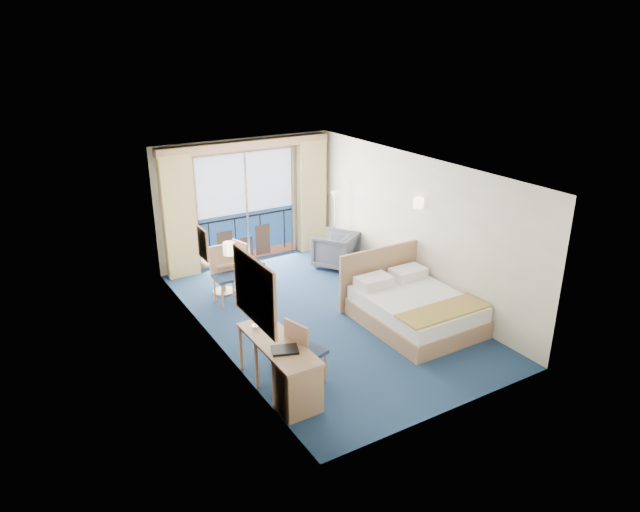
# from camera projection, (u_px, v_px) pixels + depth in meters

# --- Properties ---
(floor) EXTENTS (6.50, 6.50, 0.00)m
(floor) POSITION_uv_depth(u_px,v_px,m) (323.00, 315.00, 10.25)
(floor) COLOR navy
(floor) RESTS_ON ground
(room_walls) EXTENTS (4.04, 6.54, 2.72)m
(room_walls) POSITION_uv_depth(u_px,v_px,m) (323.00, 221.00, 9.60)
(room_walls) COLOR white
(room_walls) RESTS_ON ground
(balcony_door) EXTENTS (2.36, 0.03, 2.52)m
(balcony_door) POSITION_uv_depth(u_px,v_px,m) (246.00, 210.00, 12.40)
(balcony_door) COLOR navy
(balcony_door) RESTS_ON room_walls
(curtain_left) EXTENTS (0.65, 0.22, 2.55)m
(curtain_left) POSITION_uv_depth(u_px,v_px,m) (179.00, 217.00, 11.50)
(curtain_left) COLOR tan
(curtain_left) RESTS_ON room_walls
(curtain_right) EXTENTS (0.65, 0.22, 2.55)m
(curtain_right) POSITION_uv_depth(u_px,v_px,m) (312.00, 196.00, 12.98)
(curtain_right) COLOR tan
(curtain_right) RESTS_ON room_walls
(pelmet) EXTENTS (3.80, 0.25, 0.18)m
(pelmet) POSITION_uv_depth(u_px,v_px,m) (246.00, 145.00, 11.79)
(pelmet) COLOR tan
(pelmet) RESTS_ON room_walls
(mirror) EXTENTS (0.05, 1.25, 0.95)m
(mirror) POSITION_uv_depth(u_px,v_px,m) (255.00, 291.00, 7.55)
(mirror) COLOR tan
(mirror) RESTS_ON room_walls
(wall_print) EXTENTS (0.04, 0.42, 0.52)m
(wall_print) POSITION_uv_depth(u_px,v_px,m) (203.00, 244.00, 9.09)
(wall_print) COLOR tan
(wall_print) RESTS_ON room_walls
(sconce_left) EXTENTS (0.18, 0.18, 0.18)m
(sconce_left) POSITION_uv_depth(u_px,v_px,m) (229.00, 249.00, 8.17)
(sconce_left) COLOR beige
(sconce_left) RESTS_ON room_walls
(sconce_right) EXTENTS (0.18, 0.18, 0.18)m
(sconce_right) POSITION_uv_depth(u_px,v_px,m) (418.00, 203.00, 10.39)
(sconce_right) COLOR beige
(sconce_right) RESTS_ON room_walls
(bed) EXTENTS (1.76, 2.10, 1.11)m
(bed) POSITION_uv_depth(u_px,v_px,m) (413.00, 307.00, 9.85)
(bed) COLOR tan
(bed) RESTS_ON ground
(nightstand) EXTENTS (0.40, 0.39, 0.53)m
(nightstand) POSITION_uv_depth(u_px,v_px,m) (389.00, 274.00, 11.34)
(nightstand) COLOR #A17455
(nightstand) RESTS_ON ground
(phone) EXTENTS (0.20, 0.16, 0.09)m
(phone) POSITION_uv_depth(u_px,v_px,m) (391.00, 260.00, 11.23)
(phone) COLOR white
(phone) RESTS_ON nightstand
(armchair) EXTENTS (1.13, 1.14, 0.76)m
(armchair) POSITION_uv_depth(u_px,v_px,m) (335.00, 250.00, 12.28)
(armchair) COLOR #3F454D
(armchair) RESTS_ON ground
(floor_lamp) EXTENTS (0.21, 0.21, 1.53)m
(floor_lamp) POSITION_uv_depth(u_px,v_px,m) (335.00, 208.00, 12.49)
(floor_lamp) COLOR silver
(floor_lamp) RESTS_ON ground
(desk) EXTENTS (0.55, 1.61, 0.76)m
(desk) POSITION_uv_depth(u_px,v_px,m) (293.00, 378.00, 7.63)
(desk) COLOR tan
(desk) RESTS_ON ground
(desk_chair) EXTENTS (0.57, 0.56, 1.05)m
(desk_chair) POSITION_uv_depth(u_px,v_px,m) (303.00, 349.00, 8.01)
(desk_chair) COLOR #1F2D49
(desk_chair) RESTS_ON ground
(folder) EXTENTS (0.42, 0.37, 0.03)m
(folder) POSITION_uv_depth(u_px,v_px,m) (285.00, 350.00, 7.63)
(folder) COLOR black
(folder) RESTS_ON desk
(desk_lamp) EXTENTS (0.12, 0.12, 0.45)m
(desk_lamp) POSITION_uv_depth(u_px,v_px,m) (255.00, 307.00, 8.12)
(desk_lamp) COLOR silver
(desk_lamp) RESTS_ON desk
(round_table) EXTENTS (0.79, 0.79, 0.71)m
(round_table) POSITION_uv_depth(u_px,v_px,m) (222.00, 266.00, 10.98)
(round_table) COLOR tan
(round_table) RESTS_ON ground
(table_chair_a) EXTENTS (0.55, 0.54, 1.02)m
(table_chair_a) POSITION_uv_depth(u_px,v_px,m) (246.00, 261.00, 11.14)
(table_chair_a) COLOR #1F2D49
(table_chair_a) RESTS_ON ground
(table_chair_b) EXTENTS (0.48, 0.49, 1.09)m
(table_chair_b) POSITION_uv_depth(u_px,v_px,m) (225.00, 271.00, 10.59)
(table_chair_b) COLOR #1F2D49
(table_chair_b) RESTS_ON ground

